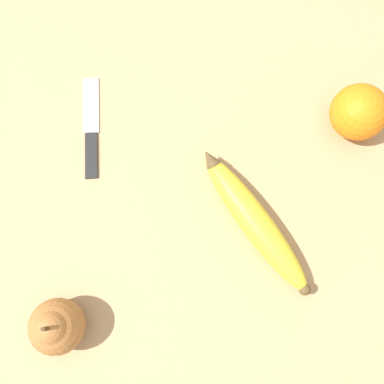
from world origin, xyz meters
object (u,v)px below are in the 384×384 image
Objects in this scene: banana at (254,221)px; orange at (359,112)px; pear at (56,327)px; paring_knife at (91,130)px.

banana is 0.20m from orange.
paring_knife is (-0.26, -0.00, -0.03)m from pear.
orange is 0.36m from paring_knife.
pear is at bearing 83.60° from banana.
pear reaches higher than orange.
pear is 0.26m from paring_knife.
orange is 0.89× the size of pear.
orange is at bearing 130.41° from pear.
pear is (0.31, -0.36, -0.00)m from orange.
paring_knife is (-0.11, -0.23, -0.02)m from banana.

